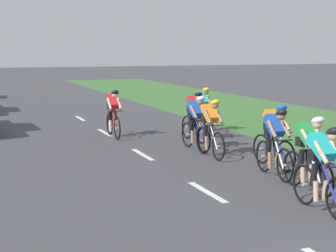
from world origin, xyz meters
TOP-DOWN VIEW (x-y plane):
  - grass_verge at (7.65, 14.00)m, footprint 7.00×60.00m
  - lane_markings_centre at (0.00, 7.83)m, footprint 0.14×21.60m
  - cyclist_lead at (1.25, 3.94)m, footprint 0.42×1.72m
  - cyclist_second at (1.83, 5.13)m, footprint 0.42×1.72m
  - cyclist_third at (1.89, 6.43)m, footprint 0.44×1.72m
  - cyclist_fourth at (2.39, 7.24)m, footprint 0.42×1.72m
  - cyclist_fifth at (1.53, 8.90)m, footprint 0.42×1.72m
  - cyclist_sixth at (1.58, 9.92)m, footprint 0.43×1.72m
  - cyclist_seventh at (2.12, 11.24)m, footprint 0.42×1.72m
  - cyclist_eighth at (3.10, 12.76)m, footprint 0.42×1.72m
  - cyclist_ninth at (0.02, 12.82)m, footprint 0.42×1.72m

SIDE VIEW (x-z plane):
  - lane_markings_centre at x=0.00m, z-range 0.00..0.01m
  - grass_verge at x=7.65m, z-range 0.00..0.01m
  - cyclist_lead at x=1.25m, z-range 0.00..1.57m
  - cyclist_second at x=1.83m, z-range 0.00..1.57m
  - cyclist_third at x=1.89m, z-range 0.00..1.57m
  - cyclist_fourth at x=2.39m, z-range 0.00..1.57m
  - cyclist_fifth at x=1.53m, z-range 0.00..1.57m
  - cyclist_sixth at x=1.58m, z-range 0.00..1.57m
  - cyclist_seventh at x=2.12m, z-range 0.00..1.57m
  - cyclist_eighth at x=3.10m, z-range 0.00..1.57m
  - cyclist_ninth at x=0.02m, z-range 0.00..1.57m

